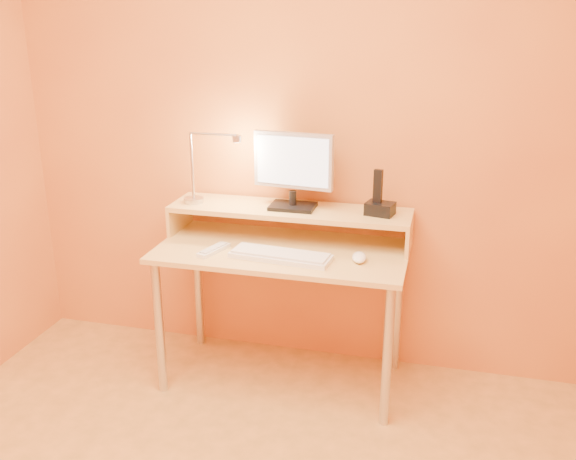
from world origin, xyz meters
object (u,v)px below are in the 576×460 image
(mouse, at_px, (359,257))
(remote_control, at_px, (214,250))
(monitor_panel, at_px, (293,160))
(lamp_base, at_px, (194,200))
(phone_dock, at_px, (380,209))
(keyboard, at_px, (281,256))

(mouse, bearing_deg, remote_control, 177.58)
(monitor_panel, bearing_deg, lamp_base, -169.32)
(monitor_panel, height_order, lamp_base, monitor_panel)
(monitor_panel, xyz_separation_m, remote_control, (-0.32, -0.28, -0.39))
(monitor_panel, distance_m, remote_control, 0.58)
(lamp_base, relative_size, phone_dock, 0.77)
(lamp_base, xyz_separation_m, remote_control, (0.19, -0.24, -0.16))
(phone_dock, distance_m, remote_control, 0.82)
(lamp_base, distance_m, keyboard, 0.60)
(monitor_panel, xyz_separation_m, lamp_base, (-0.51, -0.04, -0.23))
(lamp_base, distance_m, mouse, 0.91)
(phone_dock, bearing_deg, lamp_base, -166.07)
(lamp_base, xyz_separation_m, keyboard, (0.52, -0.25, -0.16))
(keyboard, bearing_deg, mouse, 14.53)
(phone_dock, xyz_separation_m, keyboard, (-0.42, -0.28, -0.18))
(lamp_base, height_order, mouse, lamp_base)
(monitor_panel, bearing_deg, mouse, -26.04)
(mouse, height_order, remote_control, mouse)
(lamp_base, relative_size, mouse, 0.87)
(monitor_panel, distance_m, lamp_base, 0.56)
(monitor_panel, relative_size, phone_dock, 3.06)
(mouse, bearing_deg, keyboard, -177.82)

